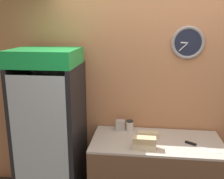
# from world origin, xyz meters

# --- Properties ---
(wall_back) EXTENTS (5.20, 0.10, 2.70)m
(wall_back) POSITION_xyz_m (0.00, 1.31, 1.35)
(wall_back) COLOR tan
(wall_back) RESTS_ON ground_plane
(prep_counter) EXTENTS (1.46, 0.71, 0.87)m
(prep_counter) POSITION_xyz_m (0.00, 0.90, 0.43)
(prep_counter) COLOR brown
(prep_counter) RESTS_ON ground_plane
(beverage_cooler) EXTENTS (0.71, 0.70, 1.88)m
(beverage_cooler) POSITION_xyz_m (-1.23, 0.95, 1.03)
(beverage_cooler) COLOR black
(beverage_cooler) RESTS_ON ground_plane
(sandwich_stack_bottom) EXTENTS (0.24, 0.12, 0.06)m
(sandwich_stack_bottom) POSITION_xyz_m (-0.14, 0.69, 0.90)
(sandwich_stack_bottom) COLOR beige
(sandwich_stack_bottom) RESTS_ON prep_counter
(sandwich_stack_middle) EXTENTS (0.24, 0.11, 0.06)m
(sandwich_stack_middle) POSITION_xyz_m (-0.14, 0.69, 0.96)
(sandwich_stack_middle) COLOR tan
(sandwich_stack_middle) RESTS_ON sandwich_stack_bottom
(sandwich_flat_left) EXTENTS (0.23, 0.10, 0.06)m
(sandwich_flat_left) POSITION_xyz_m (-0.09, 0.99, 0.90)
(sandwich_flat_left) COLOR beige
(sandwich_flat_left) RESTS_ON prep_counter
(chefs_knife) EXTENTS (0.34, 0.24, 0.02)m
(chefs_knife) POSITION_xyz_m (0.43, 0.81, 0.87)
(chefs_knife) COLOR silver
(chefs_knife) RESTS_ON prep_counter
(condiment_jar) EXTENTS (0.09, 0.09, 0.13)m
(condiment_jar) POSITION_xyz_m (-0.32, 1.16, 0.93)
(condiment_jar) COLOR silver
(condiment_jar) RESTS_ON prep_counter
(napkin_dispenser) EXTENTS (0.11, 0.09, 0.12)m
(napkin_dispenser) POSITION_xyz_m (-0.43, 1.16, 0.93)
(napkin_dispenser) COLOR #B7B2AD
(napkin_dispenser) RESTS_ON prep_counter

